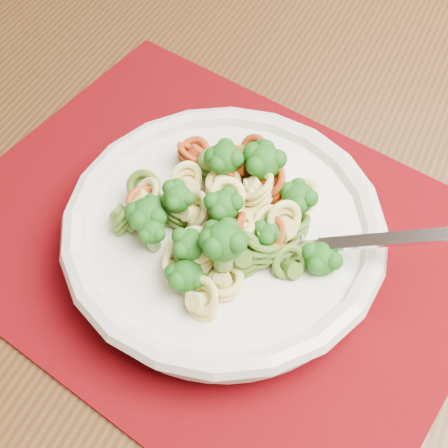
% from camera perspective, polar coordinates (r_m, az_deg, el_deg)
% --- Properties ---
extents(dining_table, '(1.60, 1.11, 0.69)m').
position_cam_1_polar(dining_table, '(0.68, -1.98, 4.42)').
color(dining_table, '#513316').
rests_on(dining_table, ground).
extents(placemat, '(0.50, 0.43, 0.00)m').
position_cam_1_polar(placemat, '(0.52, -0.84, -1.38)').
color(placemat, '#660409').
rests_on(placemat, dining_table).
extents(pasta_bowl, '(0.25, 0.25, 0.05)m').
position_cam_1_polar(pasta_bowl, '(0.49, 0.00, -0.72)').
color(pasta_bowl, white).
rests_on(pasta_bowl, placemat).
extents(pasta_broccoli_heap, '(0.22, 0.22, 0.06)m').
position_cam_1_polar(pasta_broccoli_heap, '(0.48, -0.00, 0.42)').
color(pasta_broccoli_heap, '#EEE075').
rests_on(pasta_broccoli_heap, pasta_bowl).
extents(fork, '(0.18, 0.06, 0.08)m').
position_cam_1_polar(fork, '(0.47, 5.59, -2.16)').
color(fork, silver).
rests_on(fork, pasta_bowl).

